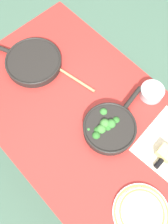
{
  "coord_description": "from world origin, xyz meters",
  "views": [
    {
      "loc": [
        0.36,
        -0.33,
        1.87
      ],
      "look_at": [
        0.0,
        0.0,
        0.75
      ],
      "focal_mm": 40.0,
      "sensor_mm": 36.0,
      "label": 1
    }
  ],
  "objects_px": {
    "wooden_spoon": "(62,70)",
    "prep_bowl_steel": "(152,92)",
    "skillet_broccoli": "(109,128)",
    "dinner_plate_stack": "(141,213)",
    "skillet_eggs": "(34,61)",
    "grater_knife": "(167,154)",
    "cheese_block": "(166,153)"
  },
  "relations": [
    {
      "from": "wooden_spoon",
      "to": "prep_bowl_steel",
      "type": "relative_size",
      "value": 2.86
    },
    {
      "from": "skillet_broccoli",
      "to": "dinner_plate_stack",
      "type": "height_order",
      "value": "skillet_broccoli"
    },
    {
      "from": "wooden_spoon",
      "to": "prep_bowl_steel",
      "type": "xyz_separation_m",
      "value": [
        0.42,
        0.24,
        0.02
      ]
    },
    {
      "from": "skillet_broccoli",
      "to": "skillet_eggs",
      "type": "relative_size",
      "value": 0.9
    },
    {
      "from": "skillet_eggs",
      "to": "grater_knife",
      "type": "bearing_deg",
      "value": 165.81
    },
    {
      "from": "skillet_broccoli",
      "to": "skillet_eggs",
      "type": "distance_m",
      "value": 0.55
    },
    {
      "from": "wooden_spoon",
      "to": "skillet_broccoli",
      "type": "bearing_deg",
      "value": 161.41
    },
    {
      "from": "dinner_plate_stack",
      "to": "skillet_eggs",
      "type": "bearing_deg",
      "value": 171.3
    },
    {
      "from": "skillet_eggs",
      "to": "cheese_block",
      "type": "relative_size",
      "value": 5.48
    },
    {
      "from": "grater_knife",
      "to": "dinner_plate_stack",
      "type": "height_order",
      "value": "dinner_plate_stack"
    },
    {
      "from": "cheese_block",
      "to": "prep_bowl_steel",
      "type": "height_order",
      "value": "prep_bowl_steel"
    },
    {
      "from": "skillet_broccoli",
      "to": "skillet_eggs",
      "type": "xyz_separation_m",
      "value": [
        -0.55,
        -0.02,
        -0.01
      ]
    },
    {
      "from": "wooden_spoon",
      "to": "grater_knife",
      "type": "xyz_separation_m",
      "value": [
        0.67,
        0.06,
        0.0
      ]
    },
    {
      "from": "cheese_block",
      "to": "prep_bowl_steel",
      "type": "xyz_separation_m",
      "value": [
        -0.25,
        0.19,
        0.0
      ]
    },
    {
      "from": "skillet_broccoli",
      "to": "skillet_eggs",
      "type": "height_order",
      "value": "skillet_broccoli"
    },
    {
      "from": "prep_bowl_steel",
      "to": "dinner_plate_stack",
      "type": "bearing_deg",
      "value": -52.96
    },
    {
      "from": "skillet_eggs",
      "to": "grater_knife",
      "type": "xyz_separation_m",
      "value": [
        0.81,
        0.14,
        -0.01
      ]
    },
    {
      "from": "wooden_spoon",
      "to": "prep_bowl_steel",
      "type": "height_order",
      "value": "prep_bowl_steel"
    },
    {
      "from": "skillet_broccoli",
      "to": "dinner_plate_stack",
      "type": "bearing_deg",
      "value": -124.58
    },
    {
      "from": "skillet_eggs",
      "to": "cheese_block",
      "type": "xyz_separation_m",
      "value": [
        0.81,
        0.13,
        -0.0
      ]
    },
    {
      "from": "cheese_block",
      "to": "dinner_plate_stack",
      "type": "relative_size",
      "value": 0.33
    },
    {
      "from": "cheese_block",
      "to": "skillet_eggs",
      "type": "bearing_deg",
      "value": -170.88
    },
    {
      "from": "grater_knife",
      "to": "prep_bowl_steel",
      "type": "distance_m",
      "value": 0.32
    },
    {
      "from": "grater_knife",
      "to": "wooden_spoon",
      "type": "bearing_deg",
      "value": 91.99
    },
    {
      "from": "grater_knife",
      "to": "cheese_block",
      "type": "bearing_deg",
      "value": 142.79
    },
    {
      "from": "skillet_broccoli",
      "to": "cheese_block",
      "type": "bearing_deg",
      "value": -78.2
    },
    {
      "from": "prep_bowl_steel",
      "to": "grater_knife",
      "type": "bearing_deg",
      "value": -35.6
    },
    {
      "from": "grater_knife",
      "to": "cheese_block",
      "type": "height_order",
      "value": "cheese_block"
    },
    {
      "from": "dinner_plate_stack",
      "to": "grater_knife",
      "type": "bearing_deg",
      "value": 108.0
    },
    {
      "from": "skillet_broccoli",
      "to": "grater_knife",
      "type": "height_order",
      "value": "skillet_broccoli"
    },
    {
      "from": "cheese_block",
      "to": "dinner_plate_stack",
      "type": "bearing_deg",
      "value": -70.48
    },
    {
      "from": "cheese_block",
      "to": "wooden_spoon",
      "type": "bearing_deg",
      "value": -175.55
    }
  ]
}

